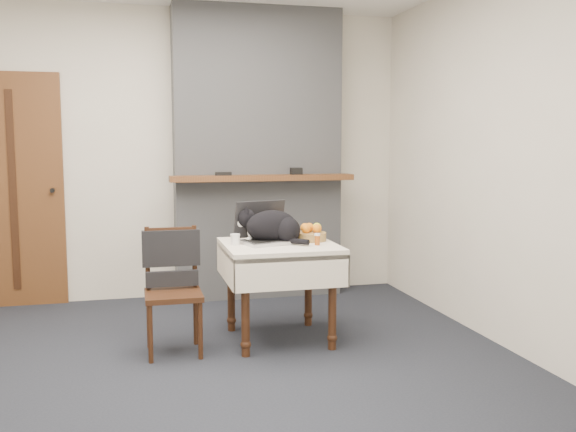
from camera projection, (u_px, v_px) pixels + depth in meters
name	position (u px, v px, depth m)	size (l,w,h in m)	color
ground	(175.00, 372.00, 3.97)	(4.50, 4.50, 0.00)	black
room_shell	(164.00, 88.00, 4.21)	(4.52, 4.01, 2.61)	beige
door	(13.00, 191.00, 5.46)	(0.82, 0.10, 2.00)	brown
chimney	(258.00, 155.00, 5.81)	(1.62, 0.48, 2.60)	gray
side_table	(279.00, 259.00, 4.54)	(0.78, 0.78, 0.70)	black
laptop	(266.00, 232.00, 4.58)	(0.47, 0.43, 0.29)	#B7B7BC
cat	(273.00, 227.00, 4.55)	(0.48, 0.40, 0.27)	black
cream_jar	(235.00, 239.00, 4.46)	(0.07, 0.07, 0.08)	white
pill_bottle	(317.00, 239.00, 4.45)	(0.04, 0.04, 0.08)	#9D4813
fruit_basket	(311.00, 234.00, 4.65)	(0.22, 0.22, 0.13)	#AB8C45
desk_clutter	(307.00, 240.00, 4.66)	(0.16, 0.02, 0.01)	black
chair	(172.00, 272.00, 4.33)	(0.39, 0.37, 0.84)	black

